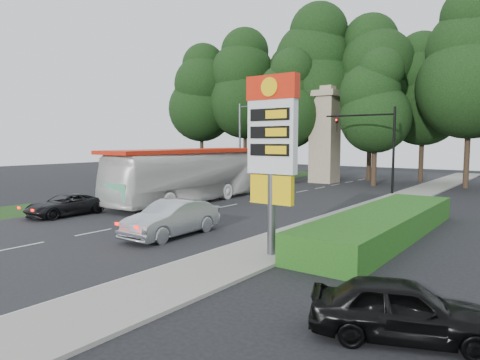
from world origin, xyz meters
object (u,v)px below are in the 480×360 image
Objects in this scene: suv_charcoal at (65,205)px; streetlight_signs at (242,141)px; sedan_silver at (172,218)px; traffic_signal_mast at (378,138)px; parked_car_black at (402,309)px; gas_station_pylon at (272,140)px; monument at (325,134)px; transit_bus at (189,176)px.

streetlight_signs is at bearing 94.66° from suv_charcoal.
sedan_silver is at bearing -61.88° from streetlight_signs.
parked_car_black is (9.52, -26.00, -3.98)m from traffic_signal_mast.
traffic_signal_mast is (-3.52, 22.00, 0.22)m from gas_station_pylon.
monument is at bearing 58.03° from streetlight_signs.
gas_station_pylon is at bearing -68.20° from monument.
monument reaches higher than suv_charcoal.
gas_station_pylon is at bearing 34.08° from parked_car_black.
gas_station_pylon is 1.50× the size of suv_charcoal.
monument is (-7.68, 6.00, 0.43)m from traffic_signal_mast.
transit_bus is at bearing 33.16° from parked_car_black.
suv_charcoal is (-3.48, -27.68, -4.47)m from monument.
streetlight_signs is 1.96× the size of parked_car_black.
streetlight_signs is at bearing 128.96° from gas_station_pylon.
traffic_signal_mast is 16.25m from transit_bus.
parked_car_black is (20.68, -4.32, 0.06)m from suv_charcoal.
transit_bus is 8.88m from suv_charcoal.
streetlight_signs reaches higher than traffic_signal_mast.
monument reaches higher than streetlight_signs.
transit_bus is 3.38× the size of parked_car_black.
gas_station_pylon is 0.86× the size of streetlight_signs.
parked_car_black is at bearing -61.73° from monument.
parked_car_black is at bearing -47.25° from streetlight_signs.
gas_station_pylon reaches higher than transit_bus.
sedan_silver is at bearing -52.99° from transit_bus.
monument is 2.47× the size of parked_car_black.
streetlight_signs is 1.57× the size of sedan_silver.
monument is (4.99, 7.99, 0.67)m from streetlight_signs.
parked_car_black is (18.71, -12.88, -1.22)m from transit_bus.
sedan_silver is at bearing -78.65° from monument.
sedan_silver reaches higher than parked_car_black.
suv_charcoal is (-1.98, -8.56, -1.28)m from transit_bus.
gas_station_pylon is at bearing -1.00° from suv_charcoal.
sedan_silver is at bearing -95.54° from traffic_signal_mast.
transit_bus is at bearing -124.98° from traffic_signal_mast.
monument is 2.20× the size of suv_charcoal.
monument is (-11.20, 28.01, 0.66)m from gas_station_pylon.
streetlight_signs is at bearing 115.90° from sedan_silver.
transit_bus is at bearing 145.03° from gas_station_pylon.
gas_station_pylon is 22.29m from traffic_signal_mast.
parked_car_black is (11.63, -4.25, -0.15)m from sedan_silver.
parked_car_black is at bearing -36.86° from transit_bus.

